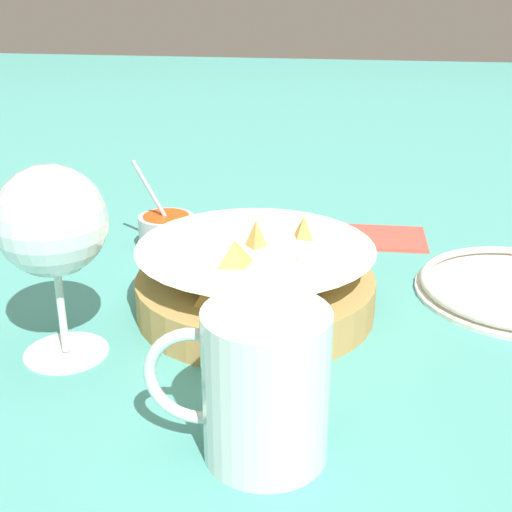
{
  "coord_description": "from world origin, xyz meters",
  "views": [
    {
      "loc": [
        -0.07,
        0.64,
        0.33
      ],
      "look_at": [
        0.02,
        -0.0,
        0.06
      ],
      "focal_mm": 50.0,
      "sensor_mm": 36.0,
      "label": 1
    }
  ],
  "objects_px": {
    "wine_glass": "(52,226)",
    "beer_mug": "(263,390)",
    "sauce_cup": "(167,231)",
    "food_basket": "(256,280)"
  },
  "relations": [
    {
      "from": "sauce_cup",
      "to": "food_basket",
      "type": "bearing_deg",
      "value": 131.57
    },
    {
      "from": "sauce_cup",
      "to": "wine_glass",
      "type": "relative_size",
      "value": 0.64
    },
    {
      "from": "food_basket",
      "to": "sauce_cup",
      "type": "distance_m",
      "value": 0.2
    },
    {
      "from": "food_basket",
      "to": "wine_glass",
      "type": "xyz_separation_m",
      "value": [
        0.16,
        0.11,
        0.09
      ]
    },
    {
      "from": "food_basket",
      "to": "sauce_cup",
      "type": "bearing_deg",
      "value": -48.43
    },
    {
      "from": "wine_glass",
      "to": "sauce_cup",
      "type": "bearing_deg",
      "value": -95.65
    },
    {
      "from": "wine_glass",
      "to": "beer_mug",
      "type": "height_order",
      "value": "wine_glass"
    },
    {
      "from": "food_basket",
      "to": "beer_mug",
      "type": "xyz_separation_m",
      "value": [
        -0.04,
        0.22,
        0.02
      ]
    },
    {
      "from": "sauce_cup",
      "to": "wine_glass",
      "type": "bearing_deg",
      "value": 84.35
    },
    {
      "from": "wine_glass",
      "to": "beer_mug",
      "type": "bearing_deg",
      "value": 149.9
    }
  ]
}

